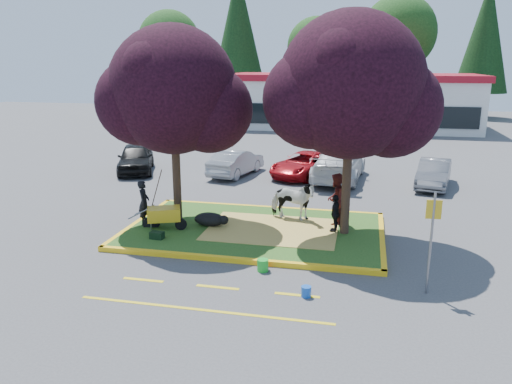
% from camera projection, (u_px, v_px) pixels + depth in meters
% --- Properties ---
extents(ground, '(90.00, 90.00, 0.00)m').
position_uv_depth(ground, '(254.00, 232.00, 16.41)').
color(ground, '#424244').
rests_on(ground, ground).
extents(median_island, '(8.00, 5.00, 0.15)m').
position_uv_depth(median_island, '(254.00, 230.00, 16.39)').
color(median_island, '#204917').
rests_on(median_island, ground).
extents(curb_near, '(8.30, 0.16, 0.15)m').
position_uv_depth(curb_near, '(234.00, 260.00, 13.95)').
color(curb_near, yellow).
rests_on(curb_near, ground).
extents(curb_far, '(8.30, 0.16, 0.15)m').
position_uv_depth(curb_far, '(269.00, 208.00, 18.83)').
color(curb_far, yellow).
rests_on(curb_far, ground).
extents(curb_left, '(0.16, 5.30, 0.15)m').
position_uv_depth(curb_left, '(139.00, 222.00, 17.24)').
color(curb_left, yellow).
rests_on(curb_left, ground).
extents(curb_right, '(0.16, 5.30, 0.15)m').
position_uv_depth(curb_right, '(382.00, 240.00, 15.54)').
color(curb_right, yellow).
rests_on(curb_right, ground).
extents(straw_bedding, '(4.20, 3.00, 0.01)m').
position_uv_depth(straw_bedding, '(272.00, 229.00, 16.24)').
color(straw_bedding, '#CBB753').
rests_on(straw_bedding, median_island).
extents(tree_purple_left, '(5.06, 4.20, 6.51)m').
position_uv_depth(tree_purple_left, '(174.00, 96.00, 16.23)').
color(tree_purple_left, black).
rests_on(tree_purple_left, median_island).
extents(tree_purple_right, '(5.30, 4.40, 6.82)m').
position_uv_depth(tree_purple_right, '(351.00, 93.00, 14.80)').
color(tree_purple_right, black).
rests_on(tree_purple_right, median_island).
extents(fire_lane_stripe_a, '(1.10, 0.12, 0.01)m').
position_uv_depth(fire_lane_stripe_a, '(143.00, 280.00, 12.86)').
color(fire_lane_stripe_a, yellow).
rests_on(fire_lane_stripe_a, ground).
extents(fire_lane_stripe_b, '(1.10, 0.12, 0.01)m').
position_uv_depth(fire_lane_stripe_b, '(218.00, 287.00, 12.44)').
color(fire_lane_stripe_b, yellow).
rests_on(fire_lane_stripe_b, ground).
extents(fire_lane_stripe_c, '(1.10, 0.12, 0.01)m').
position_uv_depth(fire_lane_stripe_c, '(297.00, 295.00, 12.03)').
color(fire_lane_stripe_c, yellow).
rests_on(fire_lane_stripe_c, ground).
extents(fire_lane_long, '(6.00, 0.10, 0.01)m').
position_uv_depth(fire_lane_long, '(202.00, 310.00, 11.31)').
color(fire_lane_long, yellow).
rests_on(fire_lane_long, ground).
extents(retail_building, '(20.40, 8.40, 4.40)m').
position_uv_depth(retail_building, '(350.00, 100.00, 41.83)').
color(retail_building, silver).
rests_on(retail_building, ground).
extents(treeline, '(46.58, 7.80, 14.63)m').
position_uv_depth(treeline, '(349.00, 37.00, 49.68)').
color(treeline, black).
rests_on(treeline, ground).
extents(cow, '(1.71, 0.95, 1.37)m').
position_uv_depth(cow, '(292.00, 201.00, 17.08)').
color(cow, white).
rests_on(cow, median_island).
extents(calf, '(1.15, 0.81, 0.45)m').
position_uv_depth(calf, '(210.00, 219.00, 16.55)').
color(calf, black).
rests_on(calf, median_island).
extents(handler, '(0.48, 0.61, 1.49)m').
position_uv_depth(handler, '(144.00, 203.00, 16.62)').
color(handler, black).
rests_on(handler, median_island).
extents(visitor_a, '(0.86, 0.99, 1.73)m').
position_uv_depth(visitor_a, '(336.00, 199.00, 16.61)').
color(visitor_a, '#4B1715').
rests_on(visitor_a, median_island).
extents(visitor_b, '(0.36, 0.74, 1.22)m').
position_uv_depth(visitor_b, '(335.00, 213.00, 15.91)').
color(visitor_b, black).
rests_on(visitor_b, median_island).
extents(wheelbarrow, '(1.87, 0.98, 0.71)m').
position_uv_depth(wheelbarrow, '(164.00, 214.00, 16.21)').
color(wheelbarrow, black).
rests_on(wheelbarrow, median_island).
extents(gear_bag_dark, '(0.54, 0.37, 0.25)m').
position_uv_depth(gear_bag_dark, '(152.00, 222.00, 16.56)').
color(gear_bag_dark, black).
rests_on(gear_bag_dark, median_island).
extents(gear_bag_green, '(0.43, 0.29, 0.22)m').
position_uv_depth(gear_bag_green, '(157.00, 235.00, 15.39)').
color(gear_bag_green, black).
rests_on(gear_bag_green, median_island).
extents(sign_post, '(0.36, 0.06, 2.53)m').
position_uv_depth(sign_post, '(432.00, 232.00, 11.74)').
color(sign_post, slate).
rests_on(sign_post, ground).
extents(bucket_green, '(0.36, 0.36, 0.33)m').
position_uv_depth(bucket_green, '(263.00, 265.00, 13.38)').
color(bucket_green, green).
rests_on(bucket_green, ground).
extents(bucket_pink, '(0.27, 0.27, 0.26)m').
position_uv_depth(bucket_pink, '(264.00, 265.00, 13.48)').
color(bucket_pink, '#FD3887').
rests_on(bucket_pink, ground).
extents(bucket_blue, '(0.32, 0.32, 0.26)m').
position_uv_depth(bucket_blue, '(306.00, 292.00, 11.93)').
color(bucket_blue, blue).
rests_on(bucket_blue, ground).
extents(car_black, '(3.04, 4.44, 1.40)m').
position_uv_depth(car_black, '(136.00, 158.00, 25.23)').
color(car_black, black).
rests_on(car_black, ground).
extents(car_silver, '(2.11, 4.03, 1.26)m').
position_uv_depth(car_silver, '(236.00, 162.00, 24.49)').
color(car_silver, gray).
rests_on(car_silver, ground).
extents(car_red, '(3.47, 4.66, 1.18)m').
position_uv_depth(car_red, '(305.00, 164.00, 24.22)').
color(car_red, '#AA0E15').
rests_on(car_red, ground).
extents(car_white, '(2.56, 5.38, 1.51)m').
position_uv_depth(car_white, '(339.00, 164.00, 23.46)').
color(car_white, silver).
rests_on(car_white, ground).
extents(car_grey, '(1.97, 3.87, 1.22)m').
position_uv_depth(car_grey, '(434.00, 173.00, 22.20)').
color(car_grey, slate).
rests_on(car_grey, ground).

